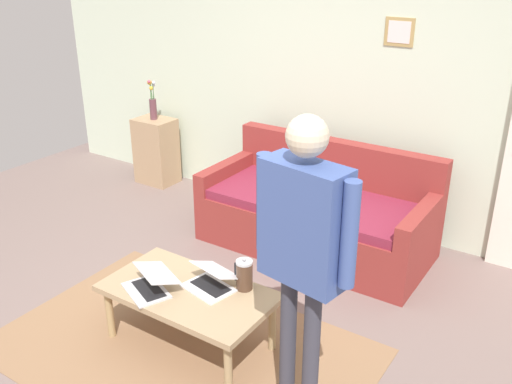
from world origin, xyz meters
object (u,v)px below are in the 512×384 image
coffee_table (188,296)px  flower_vase (153,104)px  french_press (244,275)px  side_shelf (156,151)px  couch (318,214)px  person_standing (303,239)px  laptop_center (211,282)px  laptop_left (150,284)px

coffee_table → flower_vase: flower_vase is taller
french_press → side_shelf: size_ratio=0.32×
couch → person_standing: bearing=114.7°
coffee_table → french_press: bearing=-143.7°
laptop_center → side_shelf: size_ratio=0.50×
coffee_table → person_standing: bearing=170.4°
side_shelf → laptop_center: bearing=139.7°
coffee_table → flower_vase: (2.11, -1.99, 0.53)m
coffee_table → couch: bearing=-92.4°
couch → side_shelf: couch is taller
flower_vase → person_standing: bearing=144.6°
person_standing → flower_vase: bearing=-35.4°
laptop_center → side_shelf: 2.91m
couch → person_standing: size_ratio=1.12×
french_press → flower_vase: size_ratio=0.54×
coffee_table → laptop_left: size_ratio=2.68×
laptop_center → flower_vase: flower_vase is taller
coffee_table → laptop_left: bearing=34.2°
side_shelf → flower_vase: flower_vase is taller
couch → person_standing: person_standing is taller
side_shelf → person_standing: person_standing is taller
person_standing → couch: bearing=-65.3°
couch → coffee_table: (0.07, 1.65, 0.06)m
couch → flower_vase: size_ratio=4.53×
laptop_center → side_shelf: (2.22, -1.89, -0.09)m
coffee_table → laptop_left: laptop_left is taller
couch → person_standing: 2.14m
side_shelf → flower_vase: bearing=39.3°
laptop_center → person_standing: bearing=162.0°
coffee_table → laptop_left: (0.20, 0.13, 0.09)m
french_press → couch: bearing=-81.3°
coffee_table → flower_vase: size_ratio=2.58×
couch → side_shelf: 2.21m
french_press → side_shelf: bearing=-36.5°
laptop_left → french_press: french_press is taller
laptop_center → flower_vase: bearing=-40.3°
coffee_table → french_press: 0.39m
couch → side_shelf: size_ratio=2.68×
coffee_table → person_standing: size_ratio=0.63×
coffee_table → flower_vase: bearing=-43.3°
couch → coffee_table: size_ratio=1.76×
coffee_table → laptop_left: 0.26m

